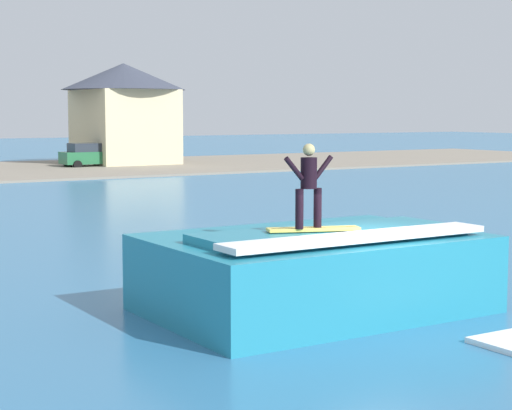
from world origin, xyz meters
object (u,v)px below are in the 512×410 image
(surfboard, at_px, (313,229))
(surfer, at_px, (309,181))
(wave_crest, at_px, (315,271))
(house_gabled_white, at_px, (124,107))
(car_far_shore, at_px, (89,155))

(surfboard, distance_m, surfer, 0.96)
(wave_crest, bearing_deg, house_gabled_white, 70.74)
(surfer, bearing_deg, wave_crest, 45.14)
(wave_crest, relative_size, surfer, 3.97)
(car_far_shore, xyz_separation_m, house_gabled_white, (3.84, 2.27, 3.60))
(surfboard, xyz_separation_m, house_gabled_white, (17.97, 50.72, 2.74))
(wave_crest, bearing_deg, car_far_shore, 74.05)
(surfboard, bearing_deg, wave_crest, 51.67)
(surfboard, bearing_deg, car_far_shore, 73.74)
(surfboard, xyz_separation_m, surfer, (-0.14, -0.03, 0.95))
(surfboard, relative_size, surfer, 1.12)
(surfer, relative_size, car_far_shore, 0.38)
(surfboard, height_order, car_far_shore, car_far_shore)
(house_gabled_white, bearing_deg, surfboard, -109.51)
(house_gabled_white, bearing_deg, surfer, -109.64)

